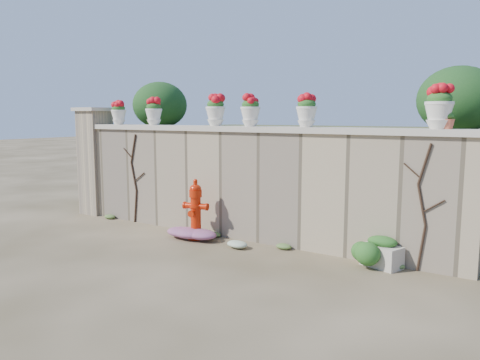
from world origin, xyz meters
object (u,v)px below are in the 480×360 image
Objects in this scene: planter_box at (382,253)px; urn_pot_0 at (119,113)px; terracotta_pot at (447,121)px; fire_hydrant at (196,209)px.

urn_pot_0 reaches higher than planter_box.
planter_box is 2.80× the size of terracotta_pot.
fire_hydrant is 4.79× the size of terracotta_pot.
fire_hydrant is 1.71× the size of planter_box.
fire_hydrant is 3.23m from urn_pot_0.
fire_hydrant reaches higher than planter_box.
planter_box is at bearing -6.18° from fire_hydrant.
planter_box is 6.40m from urn_pot_0.
fire_hydrant is 2.17× the size of urn_pot_0.
planter_box is at bearing -157.31° from terracotta_pot.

